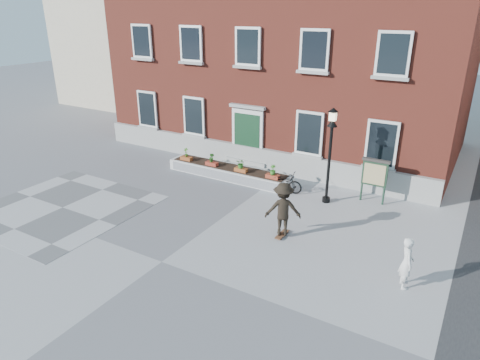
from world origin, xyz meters
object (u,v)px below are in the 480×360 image
Objects in this scene: bystander at (407,263)px; lamp_post at (331,143)px; skateboarder at (283,209)px; notice_board at (375,174)px; bicycle at (282,182)px.

lamp_post is at bearing 19.48° from bystander.
bystander is 6.11m from lamp_post.
bystander is at bearing -47.92° from lamp_post.
lamp_post is 3.81m from skateboarder.
skateboarder is at bearing -113.95° from notice_board.
bicycle is 0.88× the size of skateboarder.
skateboarder is (-4.26, 0.86, 0.25)m from bystander.
notice_board reaches higher than bicycle.
notice_board is at bearing 66.05° from skateboarder.
notice_board is at bearing -83.15° from bicycle.
notice_board is at bearing 1.06° from bystander.
bicycle is at bearing 178.93° from lamp_post.
bystander reaches higher than bicycle.
notice_board is 4.82m from skateboarder.
lamp_post is (2.02, -0.04, 2.08)m from bicycle.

